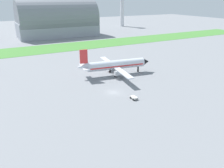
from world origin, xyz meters
name	(u,v)px	position (x,y,z in m)	size (l,w,h in m)	color
ground_plane	(114,92)	(0.00, 0.00, 0.00)	(600.00, 600.00, 0.00)	gray
grass_taxiway_strip	(52,48)	(0.00, 84.49, 0.04)	(360.00, 28.00, 0.08)	#478438
airplane_midfield_jet	(115,65)	(10.04, 17.31, 4.32)	(33.38, 33.91, 12.01)	silver
baggage_cart_near_gate	(134,98)	(3.21, -8.10, 0.57)	(1.79, 2.42, 0.90)	white
hangar_distant	(58,21)	(18.04, 132.15, 12.68)	(65.72, 30.92, 30.92)	#9399A3
control_tower	(122,7)	(103.92, 169.42, 20.82)	(8.00, 8.00, 35.17)	silver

